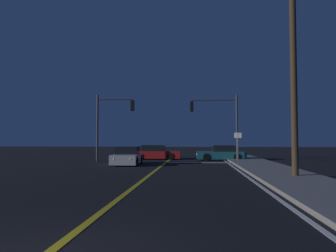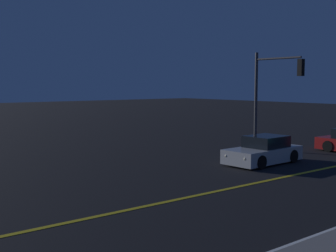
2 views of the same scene
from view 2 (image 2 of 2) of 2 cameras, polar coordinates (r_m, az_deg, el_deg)
name	(u,v)px [view 2 (image 2 of 2)]	position (r m, az deg, el deg)	size (l,w,h in m)	color
lane_line_center	(180,199)	(15.04, 1.60, -9.41)	(0.20, 38.65, 0.01)	gold
lane_line_edge_right	(306,239)	(11.86, 17.49, -13.80)	(0.16, 38.65, 0.01)	white
car_following_oncoming_silver	(264,151)	(22.02, 12.27, -3.24)	(2.07, 4.23, 1.34)	#B2B5BA
traffic_signal_far_left	(272,86)	(25.67, 13.29, 5.07)	(3.26, 0.28, 5.68)	#38383D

